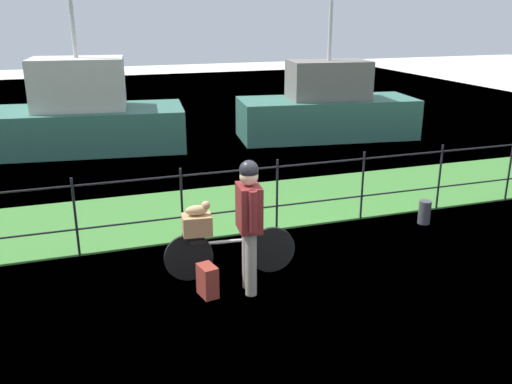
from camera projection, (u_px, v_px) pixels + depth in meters
The scene contains 12 objects.
ground_plane at pixel (338, 293), 6.75m from camera, with size 60.00×60.00×0.00m, color beige.
grass_strip at pixel (253, 205), 9.75m from camera, with size 27.00×2.40×0.03m, color #38702D.
harbor_water at pixel (180, 131), 15.75m from camera, with size 30.00×30.00×0.00m, color slate.
iron_fence at pixel (277, 190), 8.47m from camera, with size 18.04×0.04×1.16m.
bicycle_main at pixel (229, 252), 7.09m from camera, with size 1.72×0.26×0.63m.
wooden_crate at pixel (197, 225), 6.87m from camera, with size 0.36×0.27×0.25m, color #A87F51.
terrier_dog at pixel (198, 209), 6.81m from camera, with size 0.32×0.17×0.18m.
cyclist_person at pixel (249, 215), 6.50m from camera, with size 0.30×0.54×1.68m.
backpack_on_paving at pixel (208, 281), 6.63m from camera, with size 0.28×0.18×0.40m, color maroon.
mooring_bollard at pixel (425, 212), 8.90m from camera, with size 0.20×0.20×0.39m, color #38383D.
moored_boat_near at pixel (327, 109), 14.79m from camera, with size 4.93×2.40×3.66m.
moored_boat_mid at pixel (82, 117), 13.45m from camera, with size 5.13×2.67×3.85m.
Camera 1 is at (-2.88, -5.36, 3.33)m, focal length 38.29 mm.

